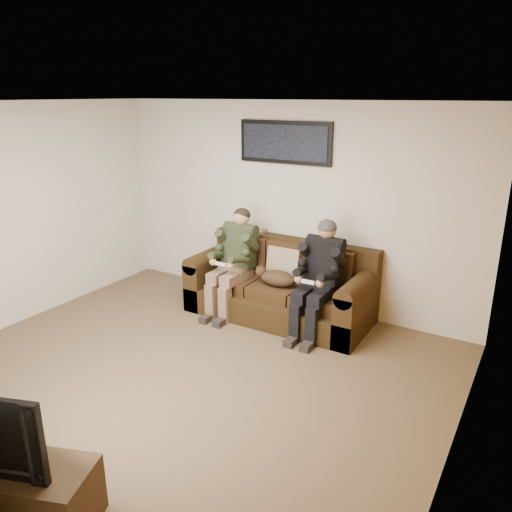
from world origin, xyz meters
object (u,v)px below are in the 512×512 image
Objects in this scene: person_right at (320,271)px; framed_poster at (285,142)px; person_left at (234,255)px; cat at (276,278)px; sofa at (282,288)px.

framed_poster is (-0.78, 0.57, 1.36)m from person_right.
framed_poster reaches higher than person_left.
cat is (-0.57, 0.01, -0.19)m from person_right.
sofa is 1.71× the size of person_right.
sofa is at bearing 94.87° from cat.
person_right is at bearing -36.31° from framed_poster.
sofa reaches higher than cat.
person_left is 1.05× the size of framed_poster.
cat is (0.60, 0.01, -0.19)m from person_left.
cat is 0.53× the size of framed_poster.
person_right is at bearing -0.86° from cat.
person_left is at bearing -161.98° from sofa.
framed_poster is (-0.20, 0.39, 1.75)m from sofa.
person_right is 1.05× the size of framed_poster.
person_left is 0.99× the size of person_right.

